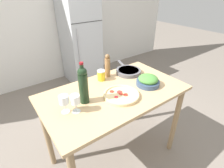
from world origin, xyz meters
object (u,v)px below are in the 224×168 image
wine_bottle (83,85)px  salt_canister (101,75)px  refrigerator (80,40)px  cast_iron_skillet (128,71)px  homemade_pizza (121,95)px  wine_glass_far (64,101)px  wine_glass_near (75,100)px  salad_bowl (148,81)px  pepper_mill (107,66)px

wine_bottle → salt_canister: (0.33, 0.24, -0.12)m
refrigerator → cast_iron_skillet: bearing=-99.3°
refrigerator → homemade_pizza: refrigerator is taller
wine_glass_far → cast_iron_skillet: size_ratio=0.35×
wine_glass_near → salad_bowl: 0.76m
wine_glass_far → pepper_mill: size_ratio=0.60×
wine_glass_near → wine_glass_far: same height
wine_glass_near → wine_glass_far: size_ratio=1.00×
wine_bottle → salad_bowl: 0.66m
pepper_mill → homemade_pizza: pepper_mill is taller
salad_bowl → homemade_pizza: size_ratio=0.70×
refrigerator → homemade_pizza: 2.13m
wine_bottle → homemade_pizza: (0.30, -0.12, -0.16)m
wine_glass_far → refrigerator: bearing=59.8°
salad_bowl → salt_canister: bearing=130.9°
wine_bottle → homemade_pizza: wine_bottle is taller
wine_glass_far → pepper_mill: 0.68m
wine_bottle → wine_glass_far: (-0.19, -0.03, -0.06)m
pepper_mill → cast_iron_skillet: pepper_mill is taller
salt_canister → pepper_mill: bearing=16.5°
refrigerator → salt_canister: size_ratio=15.34×
wine_glass_far → cast_iron_skillet: 0.88m
wine_glass_far → salt_canister: size_ratio=1.38×
refrigerator → pepper_mill: (-0.51, -1.64, 0.18)m
salt_canister → cast_iron_skillet: size_ratio=0.25×
refrigerator → wine_glass_far: refrigerator is taller
refrigerator → wine_glass_near: size_ratio=11.13×
salad_bowl → salt_canister: (-0.31, 0.36, 0.01)m
wine_glass_near → pepper_mill: bearing=32.5°
wine_glass_far → cast_iron_skillet: bearing=14.9°
refrigerator → wine_glass_far: 2.25m
salt_canister → cast_iron_skillet: 0.34m
wine_glass_near → homemade_pizza: 0.43m
wine_bottle → pepper_mill: size_ratio=1.44×
homemade_pizza → cast_iron_skillet: size_ratio=0.74×
refrigerator → pepper_mill: bearing=-107.4°
wine_glass_far → salad_bowl: size_ratio=0.66×
refrigerator → pepper_mill: 1.73m
salt_canister → cast_iron_skillet: bearing=-7.7°
homemade_pizza → salad_bowl: bearing=-0.1°
wine_glass_near → wine_glass_far: 0.08m
wine_glass_far → salt_canister: bearing=27.8°
wine_bottle → salad_bowl: wine_bottle is taller
refrigerator → salad_bowl: 2.06m
wine_glass_near → salt_canister: size_ratio=1.38×
refrigerator → wine_glass_near: refrigerator is taller
pepper_mill → salt_canister: size_ratio=2.30×
salt_canister → wine_glass_far: bearing=-152.2°
refrigerator → wine_bottle: 2.14m
pepper_mill → wine_bottle: bearing=-147.7°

